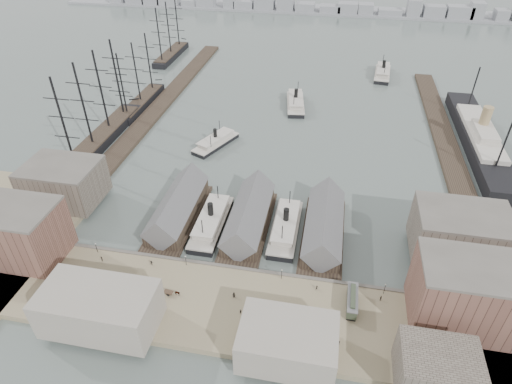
% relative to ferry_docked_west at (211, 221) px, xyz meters
% --- Properties ---
extents(ground, '(900.00, 900.00, 0.00)m').
position_rel_ferry_docked_west_xyz_m(ground, '(13.00, -14.57, -2.53)').
color(ground, '#515D59').
rests_on(ground, ground).
extents(quay, '(180.00, 30.00, 2.00)m').
position_rel_ferry_docked_west_xyz_m(quay, '(13.00, -34.57, -1.53)').
color(quay, '#86785A').
rests_on(quay, ground).
extents(seawall, '(180.00, 1.20, 2.30)m').
position_rel_ferry_docked_west_xyz_m(seawall, '(13.00, -19.77, -1.38)').
color(seawall, '#59544C').
rests_on(seawall, ground).
extents(west_wharf, '(10.00, 220.00, 1.60)m').
position_rel_ferry_docked_west_xyz_m(west_wharf, '(-55.00, 85.43, -1.73)').
color(west_wharf, '#2D231C').
rests_on(west_wharf, ground).
extents(east_wharf, '(10.00, 180.00, 1.60)m').
position_rel_ferry_docked_west_xyz_m(east_wharf, '(91.00, 75.43, -1.73)').
color(east_wharf, '#2D231C').
rests_on(east_wharf, ground).
extents(ferry_shed_west, '(14.00, 42.00, 12.60)m').
position_rel_ferry_docked_west_xyz_m(ferry_shed_west, '(-13.00, 2.31, 2.10)').
color(ferry_shed_west, '#2D231C').
rests_on(ferry_shed_west, ground).
extents(ferry_shed_center, '(14.00, 42.00, 12.60)m').
position_rel_ferry_docked_west_xyz_m(ferry_shed_center, '(13.00, 2.31, 2.10)').
color(ferry_shed_center, '#2D231C').
rests_on(ferry_shed_center, ground).
extents(ferry_shed_east, '(14.00, 42.00, 12.60)m').
position_rel_ferry_docked_west_xyz_m(ferry_shed_east, '(39.00, 2.31, 2.10)').
color(ferry_shed_east, '#2D231C').
rests_on(ferry_shed_east, ground).
extents(warehouse_west_front, '(32.00, 18.00, 18.00)m').
position_rel_ferry_docked_west_xyz_m(warehouse_west_front, '(-57.00, -26.57, 8.47)').
color(warehouse_west_front, brown).
rests_on(warehouse_west_front, west_land).
extents(warehouse_west_back, '(26.00, 20.00, 14.00)m').
position_rel_ferry_docked_west_xyz_m(warehouse_west_back, '(-57.00, 3.43, 6.47)').
color(warehouse_west_back, '#60564C').
rests_on(warehouse_west_back, west_land).
extents(warehouse_east_front, '(30.00, 18.00, 19.00)m').
position_rel_ferry_docked_west_xyz_m(warehouse_east_front, '(79.00, -26.57, 8.97)').
color(warehouse_east_front, brown).
rests_on(warehouse_east_front, east_land).
extents(warehouse_east_back, '(28.00, 20.00, 15.00)m').
position_rel_ferry_docked_west_xyz_m(warehouse_east_back, '(81.00, 0.43, 6.97)').
color(warehouse_east_back, '#60564C').
rests_on(warehouse_east_back, east_land).
extents(street_bldg_center, '(24.00, 16.00, 10.00)m').
position_rel_ferry_docked_west_xyz_m(street_bldg_center, '(33.00, -46.57, 4.47)').
color(street_bldg_center, gray).
rests_on(street_bldg_center, quay).
extents(street_bldg_west, '(30.00, 16.00, 12.00)m').
position_rel_ferry_docked_west_xyz_m(street_bldg_west, '(-17.00, -46.57, 5.47)').
color(street_bldg_west, gray).
rests_on(street_bldg_west, quay).
extents(street_bldg_east, '(18.00, 14.00, 11.00)m').
position_rel_ferry_docked_west_xyz_m(street_bldg_east, '(68.00, -47.57, 4.97)').
color(street_bldg_east, '#60564C').
rests_on(street_bldg_east, quay).
extents(lamp_post_far_w, '(0.44, 0.44, 3.92)m').
position_rel_ferry_docked_west_xyz_m(lamp_post_far_w, '(-32.00, -21.57, 2.18)').
color(lamp_post_far_w, black).
rests_on(lamp_post_far_w, quay).
extents(lamp_post_near_w, '(0.44, 0.44, 3.92)m').
position_rel_ferry_docked_west_xyz_m(lamp_post_near_w, '(-2.00, -21.57, 2.18)').
color(lamp_post_near_w, black).
rests_on(lamp_post_near_w, quay).
extents(lamp_post_near_e, '(0.44, 0.44, 3.92)m').
position_rel_ferry_docked_west_xyz_m(lamp_post_near_e, '(28.00, -21.57, 2.18)').
color(lamp_post_near_e, black).
rests_on(lamp_post_near_e, quay).
extents(lamp_post_far_e, '(0.44, 0.44, 3.92)m').
position_rel_ferry_docked_west_xyz_m(lamp_post_far_e, '(58.00, -21.57, 2.18)').
color(lamp_post_far_e, black).
rests_on(lamp_post_far_e, quay).
extents(far_shore, '(500.00, 40.00, 15.72)m').
position_rel_ferry_docked_west_xyz_m(far_shore, '(10.93, 319.57, 1.37)').
color(far_shore, gray).
rests_on(far_shore, ground).
extents(ferry_docked_west, '(9.09, 30.29, 10.82)m').
position_rel_ferry_docked_west_xyz_m(ferry_docked_west, '(0.00, 0.00, 0.00)').
color(ferry_docked_west, black).
rests_on(ferry_docked_west, ground).
extents(ferry_docked_east, '(8.95, 29.84, 10.66)m').
position_rel_ferry_docked_west_xyz_m(ferry_docked_east, '(26.00, 2.22, -0.04)').
color(ferry_docked_east, black).
rests_on(ferry_docked_east, ground).
extents(ferry_open_near, '(17.61, 26.53, 9.16)m').
position_rel_ferry_docked_west_xyz_m(ferry_open_near, '(-13.86, 56.08, -0.39)').
color(ferry_open_near, black).
rests_on(ferry_open_near, ground).
extents(ferry_open_mid, '(13.13, 30.64, 10.59)m').
position_rel_ferry_docked_west_xyz_m(ferry_open_mid, '(17.32, 105.82, -0.05)').
color(ferry_open_mid, black).
rests_on(ferry_open_mid, ground).
extents(ferry_open_far, '(11.50, 30.61, 10.70)m').
position_rel_ferry_docked_west_xyz_m(ferry_open_far, '(65.73, 161.21, -0.03)').
color(ferry_open_far, black).
rests_on(ferry_open_far, ground).
extents(sailing_ship_near, '(9.89, 68.15, 40.67)m').
position_rel_ferry_docked_west_xyz_m(sailing_ship_near, '(-67.06, 49.38, 0.45)').
color(sailing_ship_near, black).
rests_on(sailing_ship_near, ground).
extents(sailing_ship_mid, '(8.33, 48.11, 34.23)m').
position_rel_ferry_docked_west_xyz_m(sailing_ship_mid, '(-65.41, 90.67, -0.08)').
color(sailing_ship_mid, black).
rests_on(sailing_ship_mid, ground).
extents(sailing_ship_far, '(8.86, 49.25, 36.44)m').
position_rel_ferry_docked_west_xyz_m(sailing_ship_far, '(-77.28, 170.44, 0.10)').
color(sailing_ship_far, black).
rests_on(sailing_ship_far, ground).
extents(ocean_steamer, '(13.07, 95.50, 19.10)m').
position_rel_ferry_docked_west_xyz_m(ocean_steamer, '(105.00, 79.55, 1.57)').
color(ocean_steamer, black).
rests_on(ocean_steamer, ground).
extents(tram, '(3.04, 11.26, 3.99)m').
position_rel_ferry_docked_west_xyz_m(tram, '(48.81, -28.04, 1.51)').
color(tram, black).
rests_on(tram, quay).
extents(horse_cart_left, '(4.75, 2.20, 1.48)m').
position_rel_ferry_docked_west_xyz_m(horse_cart_left, '(-21.83, -30.86, 0.24)').
color(horse_cart_left, black).
rests_on(horse_cart_left, quay).
extents(horse_cart_center, '(4.90, 1.71, 1.55)m').
position_rel_ferry_docked_west_xyz_m(horse_cart_center, '(-1.52, -33.63, 0.26)').
color(horse_cart_center, black).
rests_on(horse_cart_center, quay).
extents(horse_cart_right, '(4.60, 1.75, 1.45)m').
position_rel_ferry_docked_west_xyz_m(horse_cart_right, '(24.68, -36.29, 0.23)').
color(horse_cart_right, black).
rests_on(horse_cart_right, quay).
extents(pedestrian_0, '(0.55, 0.71, 1.79)m').
position_rel_ferry_docked_west_xyz_m(pedestrian_0, '(-28.69, -24.92, 0.36)').
color(pedestrian_0, black).
rests_on(pedestrian_0, quay).
extents(pedestrian_1, '(1.06, 1.08, 1.76)m').
position_rel_ferry_docked_west_xyz_m(pedestrian_1, '(-25.98, -34.97, 0.34)').
color(pedestrian_1, black).
rests_on(pedestrian_1, quay).
extents(pedestrian_2, '(1.19, 1.22, 1.68)m').
position_rel_ferry_docked_west_xyz_m(pedestrian_2, '(-12.62, -23.55, 0.30)').
color(pedestrian_2, black).
rests_on(pedestrian_2, quay).
extents(pedestrian_3, '(0.92, 1.01, 1.65)m').
position_rel_ferry_docked_west_xyz_m(pedestrian_3, '(-5.90, -35.20, 0.29)').
color(pedestrian_3, black).
rests_on(pedestrian_3, quay).
extents(pedestrian_4, '(0.93, 0.65, 1.82)m').
position_rel_ferry_docked_west_xyz_m(pedestrian_4, '(15.56, -31.10, 0.38)').
color(pedestrian_4, black).
rests_on(pedestrian_4, quay).
extents(pedestrian_5, '(0.70, 0.70, 1.58)m').
position_rel_ferry_docked_west_xyz_m(pedestrian_5, '(18.73, -36.43, 0.25)').
color(pedestrian_5, black).
rests_on(pedestrian_5, quay).
extents(pedestrian_6, '(0.99, 0.96, 1.61)m').
position_rel_ferry_docked_west_xyz_m(pedestrian_6, '(38.84, -23.79, 0.27)').
color(pedestrian_6, black).
rests_on(pedestrian_6, quay).
extents(pedestrian_7, '(0.62, 1.03, 1.56)m').
position_rel_ferry_docked_west_xyz_m(pedestrian_7, '(45.78, -41.37, 0.25)').
color(pedestrian_7, black).
rests_on(pedestrian_7, quay).
extents(pedestrian_8, '(0.58, 1.08, 1.74)m').
position_rel_ferry_docked_west_xyz_m(pedestrian_8, '(57.01, -24.28, 0.34)').
color(pedestrian_8, black).
rests_on(pedestrian_8, quay).
extents(pedestrian_9, '(0.65, 0.88, 1.63)m').
position_rel_ferry_docked_west_xyz_m(pedestrian_9, '(73.00, -34.42, 0.28)').
color(pedestrian_9, black).
rests_on(pedestrian_9, quay).
extents(pedestrian_10, '(0.79, 0.76, 1.76)m').
position_rel_ferry_docked_west_xyz_m(pedestrian_10, '(-33.52, -38.90, 0.34)').
color(pedestrian_10, black).
rests_on(pedestrian_10, quay).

